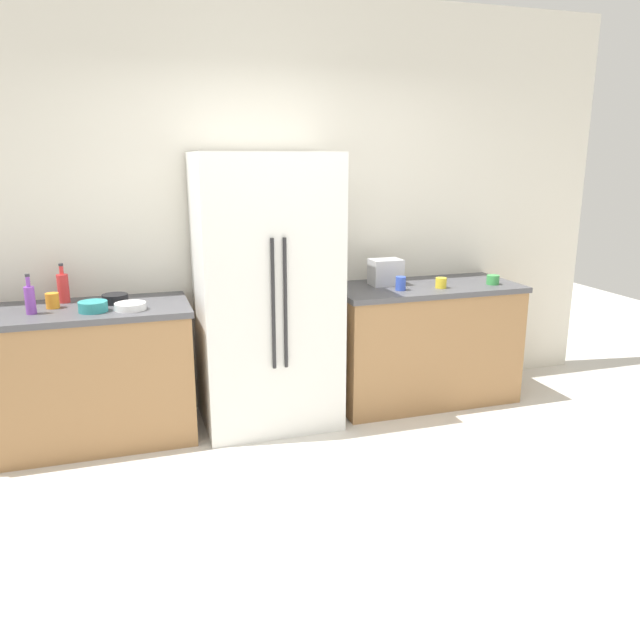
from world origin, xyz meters
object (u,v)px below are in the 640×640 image
object	(u,v)px
cup_a	(493,280)
bowl_c	(93,307)
toaster	(386,272)
cup_d	(441,283)
cup_c	(401,283)
bottle_b	(63,288)
refrigerator	(266,293)
cup_b	(52,301)
bowl_a	(130,306)
bottle_a	(30,299)
bowl_b	(115,299)

from	to	relation	value
cup_a	bowl_c	bearing A→B (deg)	179.84
toaster	cup_d	distance (m)	0.42
cup_c	toaster	bearing A→B (deg)	96.72
toaster	bowl_c	world-z (taller)	toaster
bottle_b	cup_c	distance (m)	2.32
cup_c	refrigerator	bearing A→B (deg)	175.00
cup_b	bowl_c	bearing A→B (deg)	-36.17
toaster	cup_c	xyz separation A→B (m)	(0.03, -0.22, -0.05)
refrigerator	bowl_a	bearing A→B (deg)	-172.83
refrigerator	bowl_a	xyz separation A→B (m)	(-0.91, -0.11, -0.01)
bottle_a	bowl_c	distance (m)	0.37
bottle_b	cup_a	distance (m)	3.08
bottle_b	cup_d	distance (m)	2.64
bottle_a	cup_b	bearing A→B (deg)	48.36
cup_c	bowl_a	xyz separation A→B (m)	(-1.89, -0.03, -0.03)
bottle_a	cup_a	size ratio (longest dim) A/B	2.61
bowl_b	cup_c	bearing A→B (deg)	-5.64
bowl_a	bottle_a	bearing A→B (deg)	172.71
refrigerator	cup_d	xyz separation A→B (m)	(1.30, -0.10, 0.01)
cup_c	cup_d	bearing A→B (deg)	-3.25
cup_b	bowl_a	xyz separation A→B (m)	(0.47, -0.20, -0.03)
refrigerator	cup_a	size ratio (longest dim) A/B	19.72
refrigerator	cup_a	distance (m)	1.74
bowl_a	bowl_c	size ratio (longest dim) A/B	1.10
refrigerator	bottle_b	world-z (taller)	refrigerator
toaster	bowl_c	size ratio (longest dim) A/B	1.31
toaster	bowl_b	world-z (taller)	toaster
bowl_c	bowl_b	bearing A→B (deg)	57.12
bowl_c	cup_d	bearing A→B (deg)	-0.21
toaster	bowl_a	world-z (taller)	toaster
cup_c	cup_d	xyz separation A→B (m)	(0.32, -0.02, -0.01)
refrigerator	bottle_a	size ratio (longest dim) A/B	7.55
cup_a	bottle_b	bearing A→B (deg)	173.68
toaster	bottle_b	distance (m)	2.28
bottle_b	cup_c	world-z (taller)	bottle_b
cup_c	cup_d	size ratio (longest dim) A/B	1.21
cup_a	bowl_c	world-z (taller)	cup_a
bottle_b	cup_a	size ratio (longest dim) A/B	2.74
cup_d	bottle_b	bearing A→B (deg)	172.60
bowl_b	bowl_c	xyz separation A→B (m)	(-0.13, -0.20, 0.00)
cup_b	bowl_b	world-z (taller)	cup_b
bowl_c	bottle_a	bearing A→B (deg)	171.26
bottle_b	bowl_a	distance (m)	0.55
cup_d	bottle_a	bearing A→B (deg)	178.68
bottle_b	bowl_c	bearing A→B (deg)	-60.16
refrigerator	bowl_b	world-z (taller)	refrigerator
cup_d	refrigerator	bearing A→B (deg)	175.43
bottle_a	bowl_b	distance (m)	0.52
bowl_a	bowl_c	xyz separation A→B (m)	(-0.22, 0.02, 0.01)
cup_c	bowl_c	xyz separation A→B (m)	(-2.11, -0.01, -0.02)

